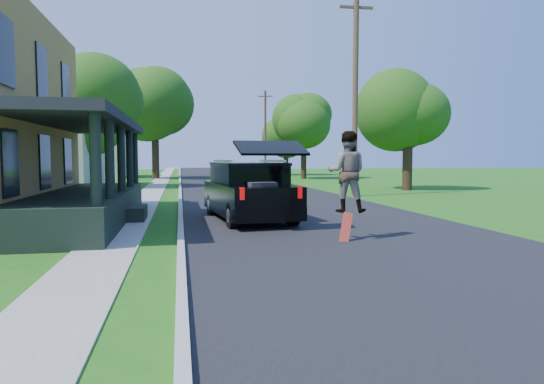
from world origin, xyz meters
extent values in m
plane|color=#1B5F13|center=(0.00, 0.00, 0.00)|extent=(140.00, 140.00, 0.00)
cube|color=black|center=(0.00, 20.00, 0.00)|extent=(8.00, 120.00, 0.02)
cube|color=#A2A29D|center=(-4.05, 20.00, 0.00)|extent=(0.15, 120.00, 0.12)
cube|color=gray|center=(-5.60, 20.00, 0.00)|extent=(1.30, 120.00, 0.03)
cube|color=black|center=(-6.80, 6.00, 0.45)|extent=(2.40, 10.00, 0.90)
cube|color=black|center=(-6.80, 6.00, 3.00)|extent=(2.60, 10.30, 0.25)
cube|color=beige|center=(-13.50, 24.00, 2.50)|extent=(8.00, 8.00, 5.00)
pyramid|color=black|center=(-13.50, 24.00, 7.20)|extent=(12.78, 12.78, 2.20)
cube|color=beige|center=(-13.50, 40.00, 2.50)|extent=(8.00, 8.00, 5.00)
pyramid|color=black|center=(-13.50, 40.00, 7.20)|extent=(12.78, 12.78, 2.20)
cube|color=black|center=(-1.98, 5.28, 0.69)|extent=(2.49, 4.88, 0.91)
cube|color=black|center=(-2.00, 5.44, 1.42)|extent=(2.13, 3.09, 0.59)
cube|color=black|center=(-2.00, 5.44, 1.74)|extent=(2.18, 3.19, 0.09)
cube|color=black|center=(-1.72, 3.01, 2.18)|extent=(1.91, 1.17, 0.41)
cube|color=#2F2F33|center=(-1.82, 3.89, 1.01)|extent=(0.81, 0.72, 0.48)
cube|color=silver|center=(-2.78, 5.35, 1.83)|extent=(0.35, 2.57, 0.06)
cube|color=silver|center=(-1.21, 5.53, 1.83)|extent=(0.35, 2.57, 0.06)
cube|color=#990505|center=(-2.50, 2.89, 1.01)|extent=(0.13, 0.08, 0.32)
cube|color=#990505|center=(-0.93, 3.07, 1.01)|extent=(0.13, 0.08, 0.32)
cylinder|color=black|center=(-3.00, 6.72, 0.36)|extent=(0.34, 0.75, 0.72)
cylinder|color=black|center=(-1.30, 6.92, 0.36)|extent=(0.34, 0.75, 0.72)
cylinder|color=black|center=(-2.65, 3.65, 0.36)|extent=(0.34, 0.75, 0.72)
cylinder|color=black|center=(-0.95, 3.85, 0.36)|extent=(0.34, 0.75, 0.72)
imported|color=black|center=(-0.18, 1.50, 1.60)|extent=(1.13, 1.01, 1.91)
cube|color=#A0200D|center=(-0.32, 1.17, 0.28)|extent=(0.44, 0.34, 0.81)
cylinder|color=black|center=(-9.64, 22.67, 1.58)|extent=(0.60, 0.60, 3.17)
sphere|color=#32671B|center=(-9.64, 22.67, 5.04)|extent=(6.14, 6.14, 5.63)
sphere|color=#32671B|center=(-9.22, 22.42, 6.29)|extent=(5.32, 5.32, 4.88)
sphere|color=#32671B|center=(-10.16, 23.01, 5.67)|extent=(5.46, 5.46, 5.00)
cylinder|color=black|center=(-6.16, 35.13, 1.95)|extent=(0.77, 0.77, 3.89)
sphere|color=#32671B|center=(-6.16, 35.13, 6.04)|extent=(7.88, 7.88, 6.45)
sphere|color=#32671B|center=(-5.82, 34.70, 7.48)|extent=(6.83, 6.83, 5.59)
sphere|color=#32671B|center=(-6.59, 35.71, 6.76)|extent=(7.01, 7.01, 5.73)
cylinder|color=black|center=(9.08, 17.07, 1.52)|extent=(0.63, 0.63, 3.04)
sphere|color=#32671B|center=(9.08, 17.07, 4.75)|extent=(5.72, 5.72, 5.15)
sphere|color=#32671B|center=(9.52, 16.82, 5.90)|extent=(4.96, 4.96, 4.46)
sphere|color=#32671B|center=(8.53, 17.42, 5.33)|extent=(5.09, 5.09, 4.58)
cylinder|color=black|center=(6.96, 33.14, 1.72)|extent=(0.57, 0.57, 3.44)
sphere|color=#32671B|center=(6.96, 33.14, 5.14)|extent=(5.74, 5.74, 5.08)
sphere|color=#32671B|center=(7.28, 32.82, 6.26)|extent=(4.98, 4.98, 4.40)
sphere|color=#32671B|center=(6.57, 33.55, 5.70)|extent=(5.11, 5.11, 4.51)
cylinder|color=black|center=(7.27, 41.90, 1.41)|extent=(0.68, 0.68, 2.82)
sphere|color=#32671B|center=(7.27, 41.90, 4.31)|extent=(5.84, 5.84, 4.45)
sphere|color=#32671B|center=(7.72, 41.79, 5.30)|extent=(5.06, 5.06, 3.86)
sphere|color=#32671B|center=(6.70, 42.06, 4.80)|extent=(5.19, 5.19, 3.95)
cylinder|color=#503525|center=(4.50, 13.56, 4.92)|extent=(0.28, 0.28, 9.84)
cube|color=#503525|center=(4.50, 13.56, 9.22)|extent=(1.67, 0.20, 0.13)
cylinder|color=#503525|center=(4.50, 39.17, 4.30)|extent=(0.30, 0.30, 8.60)
cube|color=#503525|center=(4.50, 39.17, 8.05)|extent=(1.43, 0.57, 0.11)
camera|label=1|loc=(-4.05, -9.37, 1.95)|focal=32.00mm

